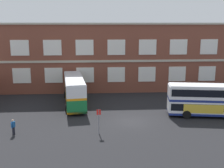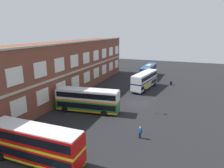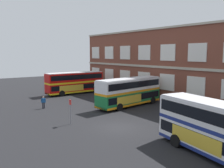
% 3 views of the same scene
% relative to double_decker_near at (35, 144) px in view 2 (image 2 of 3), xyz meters
% --- Properties ---
extents(ground_plane, '(120.00, 120.00, 0.00)m').
position_rel_double_decker_near_xyz_m(ground_plane, '(21.84, -4.24, -2.15)').
color(ground_plane, black).
extents(brick_terminal_building, '(57.07, 8.19, 11.69)m').
position_rel_double_decker_near_xyz_m(brick_terminal_building, '(21.09, 11.74, 3.55)').
color(brick_terminal_building, brown).
rests_on(brick_terminal_building, ground).
extents(double_decker_near, '(2.93, 11.02, 4.07)m').
position_rel_double_decker_near_xyz_m(double_decker_near, '(0.00, 0.00, 0.00)').
color(double_decker_near, red).
rests_on(double_decker_near, ground).
extents(double_decker_middle, '(3.93, 11.24, 4.07)m').
position_rel_double_decker_near_xyz_m(double_decker_middle, '(14.52, 1.31, 0.00)').
color(double_decker_middle, '#197038').
rests_on(double_decker_middle, ground).
extents(double_decker_far, '(11.27, 4.26, 4.07)m').
position_rel_double_decker_near_xyz_m(double_decker_far, '(32.28, -4.93, 0.00)').
color(double_decker_far, silver).
rests_on(double_decker_far, ground).
extents(touring_coach, '(12.07, 3.15, 3.80)m').
position_rel_double_decker_near_xyz_m(touring_coach, '(45.28, -3.27, -0.24)').
color(touring_coach, navy).
rests_on(touring_coach, ground).
extents(waiting_passenger, '(0.37, 0.63, 1.70)m').
position_rel_double_decker_near_xyz_m(waiting_passenger, '(8.81, -9.43, -1.22)').
color(waiting_passenger, black).
rests_on(waiting_passenger, ground).
extents(bus_stand_flag, '(0.44, 0.10, 2.70)m').
position_rel_double_decker_near_xyz_m(bus_stand_flag, '(17.86, -9.76, -0.51)').
color(bus_stand_flag, slate).
rests_on(bus_stand_flag, ground).
extents(station_litter_bin, '(0.60, 0.60, 1.03)m').
position_rel_double_decker_near_xyz_m(station_litter_bin, '(38.31, -10.65, -1.63)').
color(station_litter_bin, black).
rests_on(station_litter_bin, ground).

